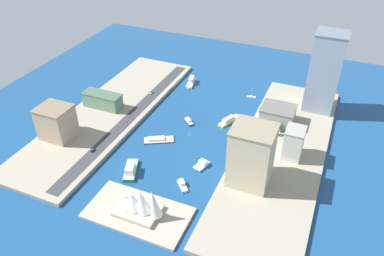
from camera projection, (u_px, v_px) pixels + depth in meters
The scene contains 24 objects.
ground_plane at pixel (189, 133), 341.91m from camera, with size 440.00×440.00×0.00m, color navy.
quay_west at pixel (280, 154), 314.24m from camera, with size 70.00×240.00×3.29m, color #9E937F.
quay_east at pixel (110, 112), 367.70m from camera, with size 70.00×240.00×3.29m, color #9E937F.
peninsula_point at pixel (138, 213), 261.69m from camera, with size 72.26×38.40×2.00m, color #A89E89.
road_strip at pixel (132, 116), 358.93m from camera, with size 11.60×228.00×0.15m, color #38383D.
barge_flat_brown at pixel (158, 140), 331.43m from camera, with size 27.74×21.09×3.09m.
ferry_green_doubledeck at pixel (131, 169), 296.18m from camera, with size 17.36×27.64×8.21m.
patrol_launch_navy at pixel (189, 121), 354.88m from camera, with size 12.66×12.04×3.27m.
sailboat_small_white at pixel (251, 97), 393.52m from camera, with size 9.97×4.92×11.09m.
ferry_yellow_fast at pixel (229, 120), 354.90m from camera, with size 16.00×26.38×5.64m.
yacht_sleek_gray at pixel (182, 185), 283.99m from camera, with size 12.78×13.31×4.08m.
catamaran_blue at pixel (202, 165), 302.78m from camera, with size 11.27×16.44×4.76m.
ferry_white_commuter at pixel (191, 82), 416.72m from camera, with size 10.73×24.29×7.07m.
office_block_beige at pixel (251, 156), 271.57m from camera, with size 30.81×28.03×47.89m.
terminal_long_green at pixel (103, 100), 368.43m from camera, with size 38.87×15.26×14.64m.
carpark_squat_concrete at pixel (278, 115), 346.23m from camera, with size 30.71×25.47×15.62m.
hotel_broad_white at pixel (294, 143), 301.63m from camera, with size 15.11×18.44×26.52m.
tower_tall_glass at pixel (325, 72), 349.37m from camera, with size 28.48×26.24×76.55m.
apartment_midrise_tan at pixel (56, 122), 323.71m from camera, with size 27.74×24.75×29.25m.
suv_black at pixel (93, 150), 314.07m from camera, with size 2.02×4.25×1.48m.
van_white at pixel (151, 93), 393.64m from camera, with size 1.93×5.10×1.59m.
traffic_light_waterfront at pixel (128, 123), 340.69m from camera, with size 0.36×0.36×6.50m.
opera_landmark at pixel (138, 203), 256.06m from camera, with size 35.93×21.61×25.12m.
park_tree_cluster at pixel (278, 128), 333.60m from camera, with size 6.80×12.16×8.48m.
Camera 1 is at (-111.39, 254.84, 198.95)m, focal length 35.32 mm.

